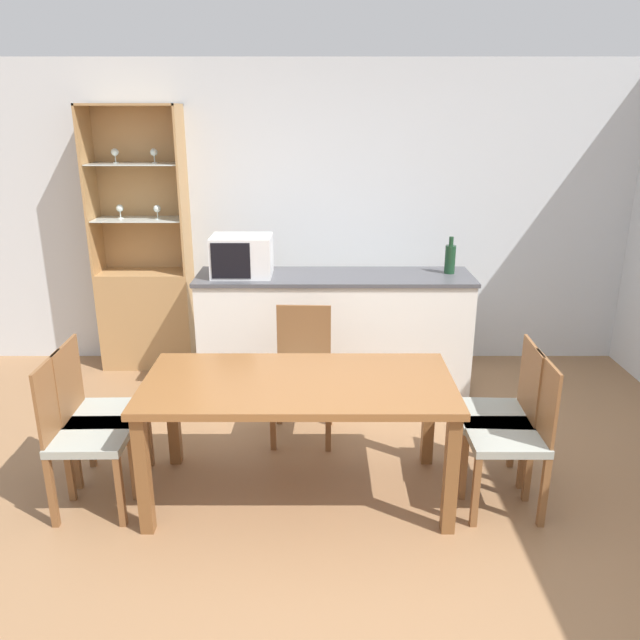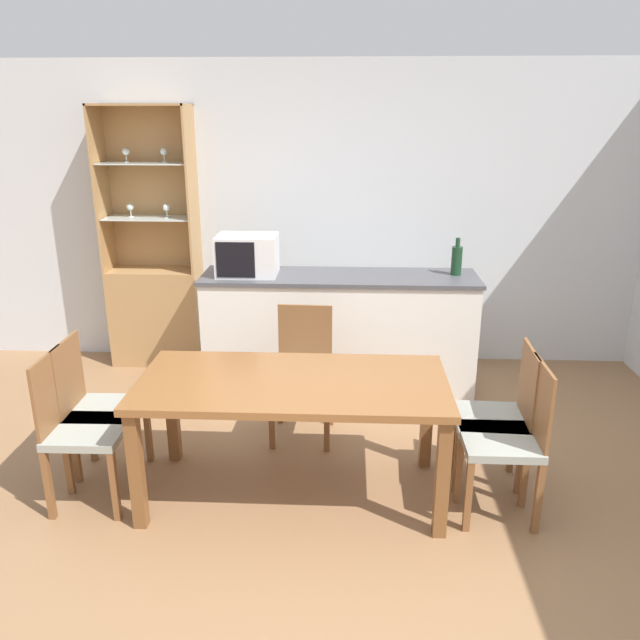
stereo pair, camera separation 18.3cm
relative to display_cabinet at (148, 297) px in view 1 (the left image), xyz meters
The scene contains 12 objects.
ground_plane 2.98m from the display_cabinet, 56.56° to the right, with size 18.00×18.00×0.00m, color #936B47.
wall_back 1.75m from the display_cabinet, ahead, with size 6.80×0.06×2.55m.
kitchen_counter 1.69m from the display_cabinet, 17.23° to the right, with size 2.13×0.56×0.94m.
display_cabinet is the anchor object (origin of this frame).
dining_table 2.44m from the display_cabinet, 55.56° to the right, with size 1.72×0.82×0.72m.
dining_chair_side_left_near 2.15m from the display_cabinet, 84.65° to the right, with size 0.41×0.41×0.89m.
dining_chair_side_right_near 3.33m from the display_cabinet, 39.83° to the right, with size 0.41×0.41×0.89m.
dining_chair_side_left_far 1.90m from the display_cabinet, 83.96° to the right, with size 0.41×0.41×0.89m.
dining_chair_side_right_far 3.18m from the display_cabinet, 36.46° to the right, with size 0.42×0.42×0.89m.
dining_chair_head_far 1.89m from the display_cabinet, 42.95° to the right, with size 0.42×0.42×0.89m.
microwave 1.14m from the display_cabinet, 29.63° to the right, with size 0.45×0.35×0.31m.
wine_bottle 2.58m from the display_cabinet, ahead, with size 0.08×0.08×0.29m.
Camera 1 is at (-0.11, -2.73, 2.14)m, focal length 35.00 mm.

